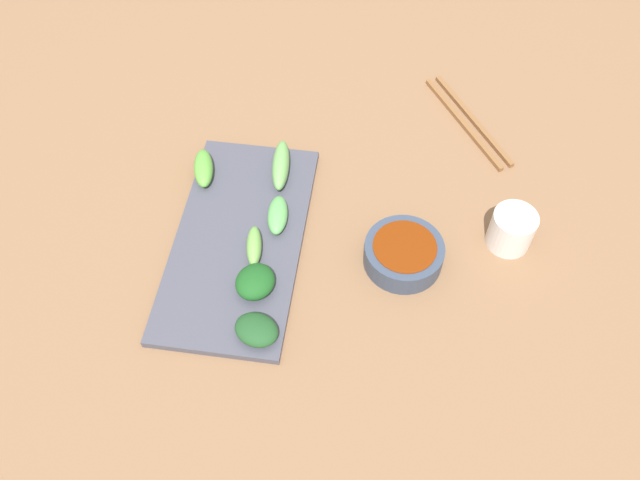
{
  "coord_description": "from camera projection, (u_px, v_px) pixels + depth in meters",
  "views": [
    {
      "loc": [
        -0.1,
        0.54,
        0.82
      ],
      "look_at": [
        -0.03,
        0.01,
        0.05
      ],
      "focal_mm": 36.96,
      "sensor_mm": 36.0,
      "label": 1
    }
  ],
  "objects": [
    {
      "name": "broccoli_leafy_0",
      "position": [
        256.0,
        330.0,
        0.86
      ],
      "size": [
        0.07,
        0.07,
        0.02
      ],
      "primitive_type": "ellipsoid",
      "rotation": [
        0.0,
        0.0,
        -0.35
      ],
      "color": "#1F4D24",
      "rests_on": "serving_plate"
    },
    {
      "name": "broccoli_leafy_2",
      "position": [
        255.0,
        282.0,
        0.9
      ],
      "size": [
        0.07,
        0.07,
        0.03
      ],
      "primitive_type": "ellipsoid",
      "rotation": [
        0.0,
        0.0,
        -0.27
      ],
      "color": "#1A531E",
      "rests_on": "serving_plate"
    },
    {
      "name": "tabletop",
      "position": [
        302.0,
        249.0,
        0.98
      ],
      "size": [
        2.1,
        2.1,
        0.02
      ],
      "primitive_type": "cube",
      "color": "#846042",
      "rests_on": "ground"
    },
    {
      "name": "broccoli_stalk_5",
      "position": [
        278.0,
        215.0,
        0.97
      ],
      "size": [
        0.04,
        0.07,
        0.02
      ],
      "primitive_type": "ellipsoid",
      "rotation": [
        0.0,
        0.0,
        0.1
      ],
      "color": "#5DAC5A",
      "rests_on": "serving_plate"
    },
    {
      "name": "sauce_bowl",
      "position": [
        404.0,
        253.0,
        0.93
      ],
      "size": [
        0.11,
        0.11,
        0.04
      ],
      "color": "#374359",
      "rests_on": "tabletop"
    },
    {
      "name": "tea_cup",
      "position": [
        512.0,
        230.0,
        0.95
      ],
      "size": [
        0.06,
        0.06,
        0.06
      ],
      "primitive_type": "cylinder",
      "color": "white",
      "rests_on": "tabletop"
    },
    {
      "name": "broccoli_stalk_1",
      "position": [
        281.0,
        165.0,
        1.02
      ],
      "size": [
        0.04,
        0.1,
        0.03
      ],
      "primitive_type": "ellipsoid",
      "rotation": [
        0.0,
        0.0,
        0.1
      ],
      "color": "#6CAE5A",
      "rests_on": "serving_plate"
    },
    {
      "name": "serving_plate",
      "position": [
        239.0,
        240.0,
        0.97
      ],
      "size": [
        0.18,
        0.37,
        0.01
      ],
      "primitive_type": "cube",
      "color": "#474856",
      "rests_on": "tabletop"
    },
    {
      "name": "broccoli_stalk_3",
      "position": [
        203.0,
        168.0,
        1.02
      ],
      "size": [
        0.05,
        0.08,
        0.02
      ],
      "primitive_type": "ellipsoid",
      "rotation": [
        0.0,
        0.0,
        0.26
      ],
      "color": "#5CA63F",
      "rests_on": "serving_plate"
    },
    {
      "name": "broccoli_stalk_4",
      "position": [
        254.0,
        246.0,
        0.94
      ],
      "size": [
        0.03,
        0.07,
        0.02
      ],
      "primitive_type": "ellipsoid",
      "rotation": [
        0.0,
        0.0,
        0.17
      ],
      "color": "#70AF4E",
      "rests_on": "serving_plate"
    },
    {
      "name": "chopsticks",
      "position": [
        468.0,
        121.0,
        1.11
      ],
      "size": [
        0.15,
        0.21,
        0.01
      ],
      "rotation": [
        0.0,
        0.0,
        0.58
      ],
      "color": "brown",
      "rests_on": "tabletop"
    }
  ]
}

